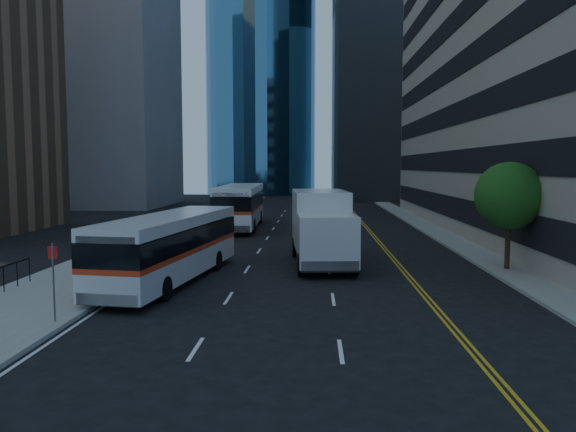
{
  "coord_description": "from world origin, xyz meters",
  "views": [
    {
      "loc": [
        -0.25,
        -18.97,
        5.04
      ],
      "look_at": [
        -1.41,
        6.15,
        2.8
      ],
      "focal_mm": 35.0,
      "sensor_mm": 36.0,
      "label": 1
    }
  ],
  "objects_px": {
    "bus_front": "(171,246)",
    "bus_rear": "(240,205)",
    "street_tree": "(509,196)",
    "box_truck": "(322,226)"
  },
  "relations": [
    {
      "from": "bus_front",
      "to": "bus_rear",
      "type": "xyz_separation_m",
      "value": [
        0.2,
        21.74,
        0.29
      ]
    },
    {
      "from": "street_tree",
      "to": "box_truck",
      "type": "relative_size",
      "value": 0.64
    },
    {
      "from": "bus_front",
      "to": "box_truck",
      "type": "distance_m",
      "value": 8.06
    },
    {
      "from": "street_tree",
      "to": "bus_rear",
      "type": "bearing_deg",
      "value": 129.25
    },
    {
      "from": "street_tree",
      "to": "box_truck",
      "type": "distance_m",
      "value": 9.13
    },
    {
      "from": "bus_front",
      "to": "bus_rear",
      "type": "distance_m",
      "value": 21.74
    },
    {
      "from": "bus_rear",
      "to": "street_tree",
      "type": "bearing_deg",
      "value": -52.42
    },
    {
      "from": "bus_front",
      "to": "box_truck",
      "type": "relative_size",
      "value": 1.44
    },
    {
      "from": "street_tree",
      "to": "box_truck",
      "type": "height_order",
      "value": "street_tree"
    },
    {
      "from": "bus_rear",
      "to": "bus_front",
      "type": "bearing_deg",
      "value": -92.2
    }
  ]
}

